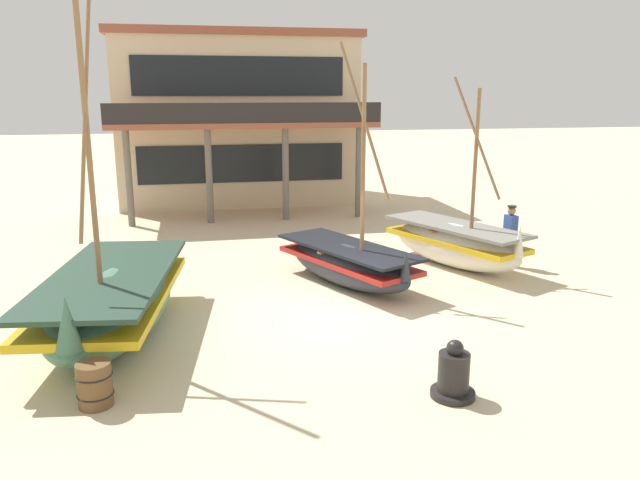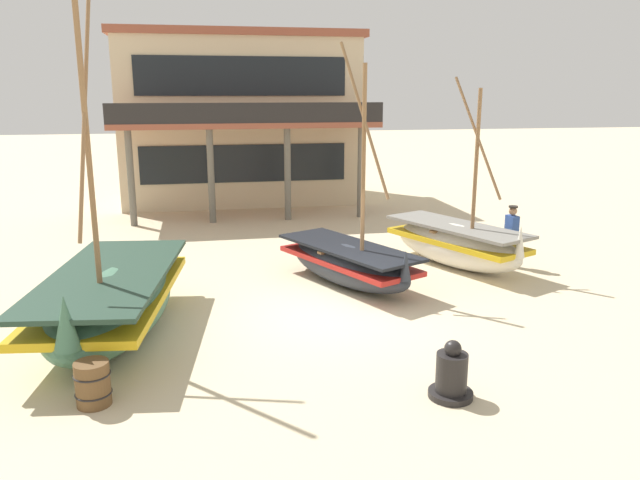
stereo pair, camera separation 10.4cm
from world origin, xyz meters
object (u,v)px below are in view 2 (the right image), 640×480
at_px(fishing_boat_far_right, 349,262).
at_px(fisherman_by_hull, 511,237).
at_px(capstan_winch, 451,375).
at_px(fishing_boat_near_left, 456,243).
at_px(fishing_boat_centre_large, 112,300).
at_px(harbor_building_main, 239,118).
at_px(wooden_barrel, 93,384).

relative_size(fishing_boat_far_right, fisherman_by_hull, 3.43).
relative_size(fishing_boat_far_right, capstan_winch, 6.09).
height_order(fishing_boat_near_left, fishing_boat_far_right, fishing_boat_far_right).
relative_size(fishing_boat_centre_large, fishing_boat_far_right, 1.16).
xyz_separation_m(fisherman_by_hull, harbor_building_main, (-6.41, 12.23, 2.69)).
xyz_separation_m(capstan_winch, wooden_barrel, (-5.45, 0.82, -0.02)).
xyz_separation_m(fishing_boat_near_left, fishing_boat_far_right, (-3.26, -1.00, -0.09)).
relative_size(fishing_boat_centre_large, harbor_building_main, 0.67).
bearing_deg(wooden_barrel, fishing_boat_far_right, 44.18).
bearing_deg(fisherman_by_hull, capstan_winch, -124.15).
xyz_separation_m(fishing_boat_far_right, fisherman_by_hull, (4.68, 0.69, 0.27)).
height_order(fisherman_by_hull, harbor_building_main, harbor_building_main).
bearing_deg(fishing_boat_far_right, harbor_building_main, 97.61).
bearing_deg(fishing_boat_centre_large, fisherman_by_hull, 16.09).
xyz_separation_m(fishing_boat_near_left, fisherman_by_hull, (1.43, -0.31, 0.19)).
bearing_deg(harbor_building_main, fishing_boat_centre_large, -103.34).
relative_size(fishing_boat_centre_large, fisherman_by_hull, 3.98).
bearing_deg(wooden_barrel, capstan_winch, -8.61).
xyz_separation_m(fishing_boat_centre_large, capstan_winch, (5.51, -3.72, -0.33)).
bearing_deg(wooden_barrel, harbor_building_main, 78.95).
bearing_deg(fisherman_by_hull, wooden_barrel, -149.78).
bearing_deg(fishing_boat_near_left, wooden_barrel, -144.37).
bearing_deg(fishing_boat_near_left, fishing_boat_centre_large, -159.55).
distance_m(fishing_boat_centre_large, harbor_building_main, 15.78).
xyz_separation_m(fishing_boat_near_left, wooden_barrel, (-8.50, -6.09, -0.30)).
bearing_deg(fishing_boat_near_left, harbor_building_main, 112.70).
height_order(fishing_boat_centre_large, fishing_boat_far_right, fishing_boat_centre_large).
bearing_deg(capstan_winch, wooden_barrel, 171.39).
distance_m(fishing_boat_centre_large, fishing_boat_far_right, 5.75).
bearing_deg(fishing_boat_centre_large, harbor_building_main, 76.66).
relative_size(fisherman_by_hull, capstan_winch, 1.78).
xyz_separation_m(fishing_boat_centre_large, fisherman_by_hull, (9.99, 2.88, 0.13)).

